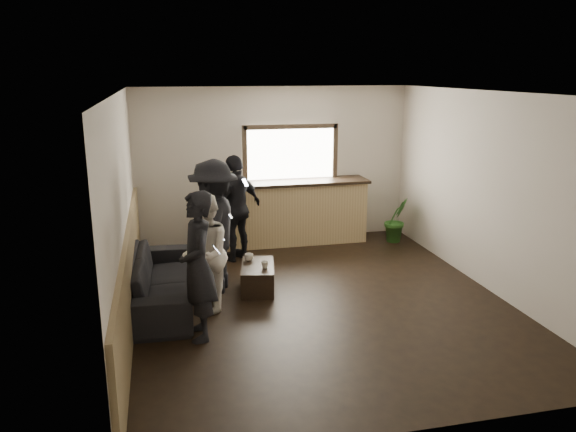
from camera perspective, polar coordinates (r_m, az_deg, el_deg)
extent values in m
cube|color=black|center=(7.85, 3.05, -8.47)|extent=(5.00, 6.00, 0.01)
cube|color=silver|center=(7.23, 3.35, 12.42)|extent=(5.00, 6.00, 0.01)
cube|color=beige|center=(10.27, -1.46, 5.23)|extent=(5.00, 0.01, 2.80)
cube|color=beige|center=(4.73, 13.36, -6.53)|extent=(5.00, 0.01, 2.80)
cube|color=beige|center=(7.15, -16.45, 0.46)|extent=(0.01, 6.00, 2.80)
cube|color=beige|center=(8.44, 19.74, 2.31)|extent=(0.01, 6.00, 2.80)
cube|color=#8B754E|center=(7.39, -15.74, -5.92)|extent=(0.06, 5.90, 1.10)
cube|color=tan|center=(10.21, 0.58, 0.29)|extent=(2.60, 0.60, 1.10)
cube|color=black|center=(10.08, 0.59, 3.46)|extent=(2.70, 0.68, 0.05)
cube|color=white|center=(10.27, 0.23, 6.36)|extent=(1.60, 0.06, 0.90)
cube|color=#3F3326|center=(10.18, 0.27, 9.06)|extent=(1.72, 0.08, 0.08)
cube|color=#3F3326|center=(10.08, -4.41, 6.16)|extent=(0.08, 0.08, 1.06)
cube|color=#3F3326|center=(10.46, 4.78, 6.46)|extent=(0.08, 0.08, 1.06)
imported|color=black|center=(7.78, -13.16, -6.37)|extent=(1.00, 2.35, 0.68)
cube|color=black|center=(8.14, -3.08, -6.21)|extent=(0.60, 0.90, 0.37)
imported|color=silver|center=(8.25, -3.99, -4.19)|extent=(0.15, 0.15, 0.10)
imported|color=silver|center=(7.94, -2.37, -4.96)|extent=(0.14, 0.14, 0.10)
imported|color=#2D6623|center=(10.48, 10.95, -0.37)|extent=(0.54, 0.49, 0.83)
imported|color=black|center=(6.57, -9.15, -5.07)|extent=(0.47, 0.68, 1.77)
cube|color=black|center=(6.54, -7.30, -3.38)|extent=(0.10, 0.08, 0.12)
cube|color=white|center=(6.53, -7.30, -3.36)|extent=(0.08, 0.07, 0.11)
imported|color=silver|center=(7.29, -8.45, -3.85)|extent=(0.65, 0.81, 1.57)
cube|color=black|center=(7.23, -6.78, -2.05)|extent=(0.10, 0.08, 0.12)
cube|color=white|center=(7.22, -6.77, -2.03)|extent=(0.08, 0.07, 0.11)
imported|color=black|center=(7.93, -7.51, -1.08)|extent=(1.07, 1.39, 1.89)
cube|color=black|center=(7.83, -5.99, 0.17)|extent=(0.11, 0.10, 0.12)
cube|color=white|center=(7.83, -5.99, 0.19)|extent=(0.09, 0.09, 0.11)
imported|color=black|center=(9.25, -5.27, 0.81)|extent=(1.09, 0.95, 1.76)
cube|color=black|center=(8.99, -4.37, 3.39)|extent=(0.11, 0.12, 0.12)
cube|color=white|center=(8.99, -4.37, 3.41)|extent=(0.10, 0.10, 0.11)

